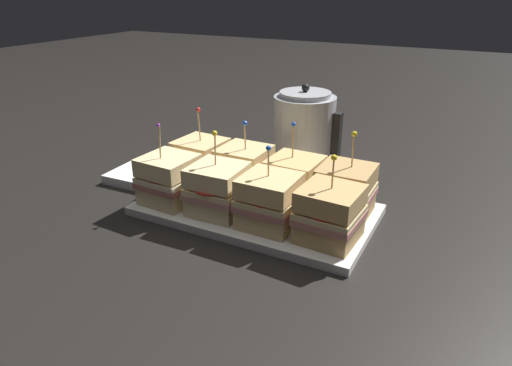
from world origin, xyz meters
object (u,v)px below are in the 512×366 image
kettle_steel (303,134)px  napkin_stack (139,175)px  sandwich_front_far_left (169,179)px  sandwich_front_center_right (270,201)px  sandwich_back_far_right (345,191)px  sandwich_back_far_left (201,161)px  serving_platter (256,210)px  sandwich_back_center_left (244,169)px  sandwich_front_far_right (330,214)px  sandwich_front_center_left (218,189)px  sandwich_back_center_right (295,180)px

kettle_steel → napkin_stack: size_ratio=1.78×
napkin_stack → sandwich_front_far_left: bearing=-27.7°
sandwich_front_center_right → sandwich_back_far_right: 0.17m
sandwich_back_far_left → sandwich_back_far_right: bearing=-0.4°
serving_platter → kettle_steel: (-0.00, 0.27, 0.10)m
sandwich_back_far_left → sandwich_back_center_left: (0.12, 0.00, -0.00)m
sandwich_front_far_left → sandwich_back_far_right: (0.36, 0.12, 0.00)m
sandwich_front_far_right → sandwich_back_far_right: bearing=93.0°
sandwich_front_far_right → kettle_steel: 0.38m
sandwich_front_center_right → sandwich_front_far_right: size_ratio=0.98×
serving_platter → sandwich_back_far_left: sandwich_back_far_left is taller
kettle_steel → sandwich_back_far_right: bearing=-49.0°
sandwich_front_center_left → sandwich_front_center_right: (0.12, 0.00, -0.00)m
sandwich_back_center_left → sandwich_back_far_right: bearing=-1.2°
napkin_stack → sandwich_back_far_left: bearing=11.1°
sandwich_front_far_right → sandwich_back_far_right: sandwich_back_far_right is taller
sandwich_front_center_left → sandwich_back_far_right: sandwich_back_far_right is taller
sandwich_front_far_left → sandwich_back_center_left: (0.12, 0.13, 0.00)m
sandwich_front_center_left → napkin_stack: 0.31m
sandwich_front_far_left → kettle_steel: kettle_steel is taller
sandwich_front_center_left → sandwich_back_center_right: size_ratio=0.99×
sandwich_back_far_left → sandwich_back_far_right: 0.36m
sandwich_front_center_left → sandwich_back_far_right: bearing=26.3°
sandwich_front_far_right → napkin_stack: bearing=171.1°
sandwich_back_far_right → sandwich_back_far_left: bearing=179.6°
sandwich_front_far_left → sandwich_back_center_left: 0.17m
sandwich_back_far_right → napkin_stack: size_ratio=1.36×
kettle_steel → napkin_stack: bearing=-145.9°
serving_platter → napkin_stack: 0.36m
sandwich_back_far_left → kettle_steel: 0.28m
sandwich_back_center_right → kettle_steel: kettle_steel is taller
sandwich_front_far_left → napkin_stack: sandwich_front_far_left is taller
sandwich_front_center_left → sandwich_front_center_right: 0.12m
sandwich_back_far_left → napkin_stack: 0.19m
sandwich_back_far_left → sandwich_back_center_right: (0.24, 0.00, -0.00)m
sandwich_back_far_left → napkin_stack: size_ratio=1.39×
sandwich_back_far_left → sandwich_back_far_right: sandwich_back_far_left is taller
sandwich_front_far_left → kettle_steel: size_ratio=0.76×
sandwich_front_center_left → sandwich_back_far_left: (-0.12, 0.12, -0.00)m
sandwich_back_far_left → napkin_stack: bearing=-168.9°
sandwich_front_center_left → sandwich_back_center_right: bearing=45.3°
sandwich_front_far_right → sandwich_back_center_right: (-0.12, 0.12, -0.00)m
sandwich_front_center_left → sandwich_back_center_right: sandwich_back_center_right is taller
sandwich_back_far_left → sandwich_back_center_right: sandwich_back_far_left is taller
sandwich_back_far_left → kettle_steel: kettle_steel is taller
serving_platter → sandwich_back_center_right: size_ratio=2.80×
sandwich_front_far_right → sandwich_back_center_right: bearing=135.4°
sandwich_front_far_left → sandwich_front_center_left: bearing=1.9°
sandwich_front_center_left → sandwich_front_center_right: size_ratio=1.06×
sandwich_back_far_right → napkin_stack: sandwich_back_far_right is taller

